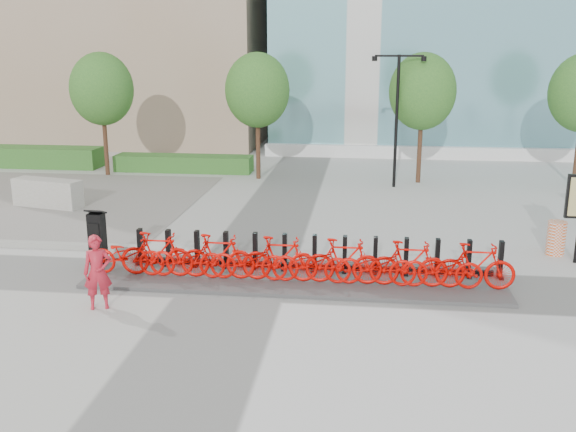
# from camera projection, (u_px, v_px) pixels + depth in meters

# --- Properties ---
(ground) EXTENTS (120.00, 120.00, 0.00)m
(ground) POSITION_uv_depth(u_px,v_px,m) (237.00, 281.00, 14.84)
(ground) COLOR #BCBCBC
(hedge_b) EXTENTS (6.00, 1.20, 0.70)m
(hedge_b) POSITION_uv_depth(u_px,v_px,m) (184.00, 163.00, 28.00)
(hedge_b) COLOR #245A1A
(hedge_b) RESTS_ON ground
(tree_0) EXTENTS (2.60, 2.60, 5.10)m
(tree_0) POSITION_uv_depth(u_px,v_px,m) (102.00, 89.00, 26.38)
(tree_0) COLOR #532F1D
(tree_0) RESTS_ON ground
(tree_1) EXTENTS (2.60, 2.60, 5.10)m
(tree_1) POSITION_uv_depth(u_px,v_px,m) (257.00, 90.00, 25.63)
(tree_1) COLOR #532F1D
(tree_1) RESTS_ON ground
(tree_2) EXTENTS (2.60, 2.60, 5.10)m
(tree_2) POSITION_uv_depth(u_px,v_px,m) (423.00, 92.00, 24.87)
(tree_2) COLOR #532F1D
(tree_2) RESTS_ON ground
(streetlamp) EXTENTS (2.00, 0.20, 5.00)m
(streetlamp) POSITION_uv_depth(u_px,v_px,m) (397.00, 105.00, 24.14)
(streetlamp) COLOR black
(streetlamp) RESTS_ON ground
(dock_pad) EXTENTS (9.60, 2.40, 0.08)m
(dock_pad) POSITION_uv_depth(u_px,v_px,m) (295.00, 277.00, 14.96)
(dock_pad) COLOR #454545
(dock_pad) RESTS_ON ground
(dock_rail_posts) EXTENTS (8.74, 0.50, 0.85)m
(dock_rail_posts) POSITION_uv_depth(u_px,v_px,m) (314.00, 253.00, 15.25)
(dock_rail_posts) COLOR black
(dock_rail_posts) RESTS_ON dock_pad
(bike_0) EXTENTS (1.79, 0.63, 0.94)m
(bike_0) POSITION_uv_depth(u_px,v_px,m) (127.00, 255.00, 14.95)
(bike_0) COLOR #CF0600
(bike_0) RESTS_ON dock_pad
(bike_1) EXTENTS (1.74, 0.49, 1.05)m
(bike_1) POSITION_uv_depth(u_px,v_px,m) (157.00, 254.00, 14.85)
(bike_1) COLOR #CF0600
(bike_1) RESTS_ON dock_pad
(bike_2) EXTENTS (1.79, 0.63, 0.94)m
(bike_2) POSITION_uv_depth(u_px,v_px,m) (187.00, 257.00, 14.78)
(bike_2) COLOR #CF0600
(bike_2) RESTS_ON dock_pad
(bike_3) EXTENTS (1.74, 0.49, 1.05)m
(bike_3) POSITION_uv_depth(u_px,v_px,m) (218.00, 256.00, 14.69)
(bike_3) COLOR #CF0600
(bike_3) RESTS_ON dock_pad
(bike_4) EXTENTS (1.79, 0.63, 0.94)m
(bike_4) POSITION_uv_depth(u_px,v_px,m) (249.00, 260.00, 14.62)
(bike_4) COLOR #CF0600
(bike_4) RESTS_ON dock_pad
(bike_5) EXTENTS (1.74, 0.49, 1.05)m
(bike_5) POSITION_uv_depth(u_px,v_px,m) (280.00, 259.00, 14.52)
(bike_5) COLOR #CF0600
(bike_5) RESTS_ON dock_pad
(bike_6) EXTENTS (1.79, 0.63, 0.94)m
(bike_6) POSITION_uv_depth(u_px,v_px,m) (311.00, 262.00, 14.45)
(bike_6) COLOR #CF0600
(bike_6) RESTS_ON dock_pad
(bike_7) EXTENTS (1.74, 0.49, 1.05)m
(bike_7) POSITION_uv_depth(u_px,v_px,m) (343.00, 261.00, 14.35)
(bike_7) COLOR #CF0600
(bike_7) RESTS_ON dock_pad
(bike_8) EXTENTS (1.79, 0.63, 0.94)m
(bike_8) POSITION_uv_depth(u_px,v_px,m) (376.00, 265.00, 14.28)
(bike_8) COLOR #CF0600
(bike_8) RESTS_ON dock_pad
(bike_9) EXTENTS (1.74, 0.49, 1.05)m
(bike_9) POSITION_uv_depth(u_px,v_px,m) (409.00, 264.00, 14.19)
(bike_9) COLOR #CF0600
(bike_9) RESTS_ON dock_pad
(bike_10) EXTENTS (1.79, 0.63, 0.94)m
(bike_10) POSITION_uv_depth(u_px,v_px,m) (442.00, 267.00, 14.12)
(bike_10) COLOR #CF0600
(bike_10) RESTS_ON dock_pad
(bike_11) EXTENTS (1.74, 0.49, 1.05)m
(bike_11) POSITION_uv_depth(u_px,v_px,m) (475.00, 266.00, 14.02)
(bike_11) COLOR #CF0600
(bike_11) RESTS_ON dock_pad
(kiosk) EXTENTS (0.45, 0.38, 1.40)m
(kiosk) POSITION_uv_depth(u_px,v_px,m) (97.00, 238.00, 15.61)
(kiosk) COLOR black
(kiosk) RESTS_ON dock_pad
(worker_red) EXTENTS (0.67, 0.56, 1.56)m
(worker_red) POSITION_uv_depth(u_px,v_px,m) (98.00, 272.00, 13.11)
(worker_red) COLOR #B21C2C
(worker_red) RESTS_ON ground
(construction_barrel) EXTENTS (0.48, 0.48, 0.90)m
(construction_barrel) POSITION_uv_depth(u_px,v_px,m) (556.00, 238.00, 16.62)
(construction_barrel) COLOR #E54C08
(construction_barrel) RESTS_ON ground
(jersey_barrier) EXTENTS (2.53, 1.20, 0.94)m
(jersey_barrier) POSITION_uv_depth(u_px,v_px,m) (48.00, 193.00, 21.70)
(jersey_barrier) COLOR #AEAEAB
(jersey_barrier) RESTS_ON ground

